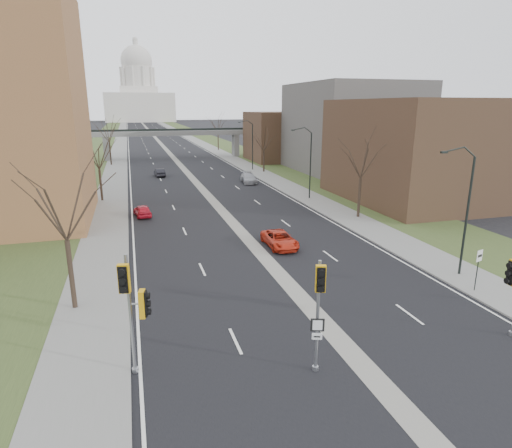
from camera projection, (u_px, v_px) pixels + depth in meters
name	position (u px, v px, depth m)	size (l,w,h in m)	color
ground	(346.00, 347.00, 20.67)	(700.00, 700.00, 0.00)	black
road_surface	(155.00, 137.00, 159.39)	(20.00, 600.00, 0.01)	black
median_strip	(155.00, 137.00, 159.40)	(1.20, 600.00, 0.02)	gray
sidewalk_right	(187.00, 136.00, 162.63)	(4.00, 600.00, 0.12)	gray
sidewalk_left	(121.00, 137.00, 156.13)	(4.00, 600.00, 0.12)	gray
grass_verge_right	(203.00, 136.00, 164.26)	(8.00, 600.00, 0.10)	#2E3D1C
grass_verge_left	(104.00, 138.00, 154.51)	(8.00, 600.00, 0.10)	#2E3D1C
commercial_block_near	(418.00, 151.00, 51.46)	(16.00, 20.00, 12.00)	#493222
commercial_block_mid	(351.00, 128.00, 74.34)	(18.00, 22.00, 15.00)	#605C58
commercial_block_far	(283.00, 136.00, 90.03)	(14.00, 14.00, 10.00)	#493222
pedestrian_bridge	(173.00, 136.00, 93.36)	(34.00, 3.00, 6.45)	slate
capitol	(139.00, 95.00, 311.65)	(48.00, 42.00, 55.75)	silver
streetlight_near	(462.00, 175.00, 27.34)	(2.61, 0.20, 8.70)	black
streetlight_mid	(305.00, 143.00, 51.38)	(2.61, 0.20, 8.70)	black
streetlight_far	(248.00, 131.00, 75.43)	(2.61, 0.20, 8.70)	black
tree_left_a	(61.00, 196.00, 22.78)	(7.20, 7.20, 9.40)	#382B21
tree_left_b	(97.00, 150.00, 50.63)	(6.75, 6.75, 8.81)	#382B21
tree_left_c	(108.00, 129.00, 81.86)	(7.65, 7.65, 9.99)	#382B21
tree_right_a	(362.00, 154.00, 42.76)	(7.20, 7.20, 9.40)	#382B21
tree_right_b	(264.00, 138.00, 73.50)	(6.30, 6.30, 8.22)	#382B21
tree_right_c	(218.00, 123.00, 110.17)	(7.65, 7.65, 9.99)	#382B21
signal_pole_left	(133.00, 299.00, 17.58)	(1.15, 0.92, 5.47)	gray
signal_pole_median	(319.00, 298.00, 17.63)	(0.70, 0.86, 5.15)	gray
speed_limit_sign	(478.00, 263.00, 26.26)	(0.56, 0.20, 2.66)	black
car_left_near	(142.00, 211.00, 44.91)	(1.48, 3.69, 1.26)	red
car_left_far	(159.00, 173.00, 70.38)	(1.35, 3.87, 1.28)	black
car_right_near	(280.00, 239.00, 35.20)	(2.13, 4.62, 1.28)	red
car_right_mid	(249.00, 178.00, 64.58)	(2.06, 5.06, 1.47)	#94969B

